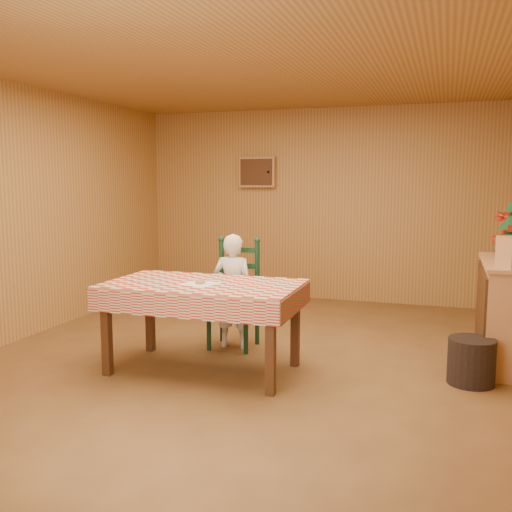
{
  "coord_description": "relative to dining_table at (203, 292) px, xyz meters",
  "views": [
    {
      "loc": [
        1.64,
        -4.69,
        1.64
      ],
      "look_at": [
        0.0,
        0.2,
        0.95
      ],
      "focal_mm": 40.0,
      "sensor_mm": 36.0,
      "label": 1
    }
  ],
  "objects": [
    {
      "name": "donut",
      "position": [
        0.0,
        -0.05,
        0.1
      ],
      "size": [
        0.12,
        0.12,
        0.03
      ],
      "primitive_type": "torus",
      "rotation": [
        0.0,
        0.0,
        -0.37
      ],
      "color": "#B88742",
      "rests_on": "napkin"
    },
    {
      "name": "shelf_unit",
      "position": [
        2.53,
        1.05,
        -0.22
      ],
      "size": [
        0.54,
        1.24,
        0.93
      ],
      "color": "tan",
      "rests_on": "ground"
    },
    {
      "name": "ground",
      "position": [
        0.31,
        0.31,
        -0.69
      ],
      "size": [
        6.0,
        6.0,
        0.0
      ],
      "primitive_type": "plane",
      "color": "brown",
      "rests_on": "ground"
    },
    {
      "name": "dining_table",
      "position": [
        0.0,
        0.0,
        0.0
      ],
      "size": [
        1.66,
        0.96,
        0.77
      ],
      "color": "#4A2913",
      "rests_on": "ground"
    },
    {
      "name": "seated_child",
      "position": [
        0.0,
        0.73,
        -0.13
      ],
      "size": [
        0.41,
        0.27,
        1.12
      ],
      "primitive_type": "imported",
      "rotation": [
        0.0,
        0.0,
        3.14
      ],
      "color": "white",
      "rests_on": "ground"
    },
    {
      "name": "storage_bin",
      "position": [
        2.19,
        0.38,
        -0.5
      ],
      "size": [
        0.39,
        0.39,
        0.37
      ],
      "primitive_type": "cylinder",
      "rotation": [
        0.0,
        0.0,
        0.04
      ],
      "color": "black",
      "rests_on": "ground"
    },
    {
      "name": "flower_arrangement",
      "position": [
        2.49,
        1.6,
        0.45
      ],
      "size": [
        0.24,
        0.24,
        0.41
      ],
      "primitive_type": "imported",
      "rotation": [
        0.0,
        0.0,
        -0.04
      ],
      "color": "maroon",
      "rests_on": "shelf_unit"
    },
    {
      "name": "napkin",
      "position": [
        0.0,
        -0.05,
        0.08
      ],
      "size": [
        0.32,
        0.32,
        0.0
      ],
      "primitive_type": "cube",
      "rotation": [
        0.0,
        0.0,
        -0.25
      ],
      "color": "white",
      "rests_on": "dining_table"
    },
    {
      "name": "cabin_walls",
      "position": [
        0.31,
        0.84,
        1.14
      ],
      "size": [
        5.1,
        6.05,
        2.65
      ],
      "color": "#B28040",
      "rests_on": "ground"
    },
    {
      "name": "ladder_chair",
      "position": [
        -0.0,
        0.79,
        -0.18
      ],
      "size": [
        0.44,
        0.4,
        1.08
      ],
      "color": "black",
      "rests_on": "ground"
    }
  ]
}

